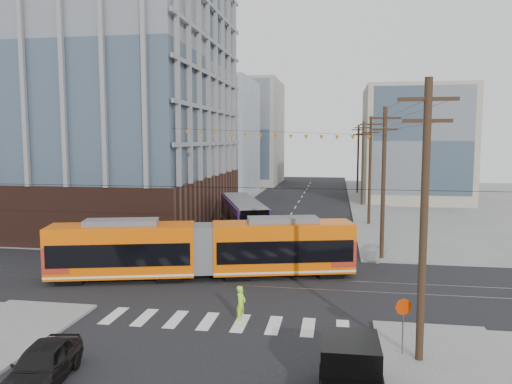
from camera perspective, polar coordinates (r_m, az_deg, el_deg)
ground at (r=27.43m, az=-2.24°, el=-12.48°), size 160.00×160.00×0.00m
office_building at (r=55.87m, az=-20.37°, el=11.42°), size 30.00×25.00×28.60m
bg_bldg_nw_near at (r=80.60m, az=-6.79°, el=6.21°), size 18.00×16.00×18.00m
bg_bldg_ne_near at (r=74.27m, az=17.68°, el=5.22°), size 14.00×14.00×16.00m
bg_bldg_nw_far at (r=99.36m, az=-1.91°, el=6.79°), size 16.00×18.00×20.00m
bg_bldg_ne_far at (r=94.37m, az=17.10°, el=4.74°), size 16.00×16.00×14.00m
utility_pole_near at (r=20.02m, az=18.62°, el=-3.52°), size 0.30×0.30×11.00m
utility_pole_far at (r=81.61m, az=11.58°, el=3.67°), size 0.30×0.30×11.00m
streetcar at (r=31.72m, az=-6.01°, el=-6.53°), size 19.00×7.38×3.65m
city_bus at (r=44.16m, az=-1.48°, el=-3.01°), size 6.59×12.63×3.52m
black_sedan at (r=20.24m, az=-23.26°, el=-17.68°), size 2.37×4.54×1.47m
parked_car_silver at (r=42.91m, az=-6.01°, el=-4.80°), size 1.67×4.13×1.33m
parked_car_white at (r=45.86m, az=-4.68°, el=-4.12°), size 3.40×4.69×1.26m
parked_car_grey at (r=49.01m, az=-3.04°, el=-3.42°), size 2.30×4.82×1.33m
pedestrian at (r=24.49m, az=-1.73°, el=-12.64°), size 0.55×0.71×1.73m
stop_sign at (r=21.44m, az=16.43°, el=-14.91°), size 0.85×0.85×2.27m
jersey_barrier at (r=38.48m, az=13.73°, el=-6.54°), size 2.09×4.51×0.88m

